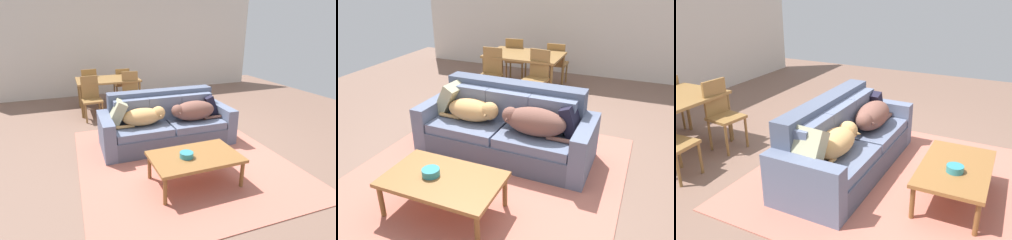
# 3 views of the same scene
# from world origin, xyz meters

# --- Properties ---
(ground_plane) EXTENTS (10.00, 10.00, 0.00)m
(ground_plane) POSITION_xyz_m (0.00, 0.00, 0.00)
(ground_plane) COLOR #7E5E4E
(back_partition) EXTENTS (8.00, 0.12, 2.70)m
(back_partition) POSITION_xyz_m (0.00, 4.00, 1.35)
(back_partition) COLOR silver
(back_partition) RESTS_ON ground
(area_rug) EXTENTS (3.06, 3.36, 0.01)m
(area_rug) POSITION_xyz_m (-0.30, -0.60, 0.01)
(area_rug) COLOR #C36F5C
(area_rug) RESTS_ON ground
(couch) EXTENTS (2.23, 0.92, 0.89)m
(couch) POSITION_xyz_m (-0.30, 0.08, 0.34)
(couch) COLOR #50596F
(couch) RESTS_ON ground
(dog_on_left_cushion) EXTENTS (0.82, 0.37, 0.29)m
(dog_on_left_cushion) POSITION_xyz_m (-0.70, -0.03, 0.57)
(dog_on_left_cushion) COLOR tan
(dog_on_left_cushion) RESTS_ON couch
(dog_on_right_cushion) EXTENTS (0.90, 0.37, 0.33)m
(dog_on_right_cushion) POSITION_xyz_m (0.12, -0.11, 0.59)
(dog_on_right_cushion) COLOR brown
(dog_on_right_cushion) RESTS_ON couch
(throw_pillow_by_left_arm) EXTENTS (0.38, 0.46, 0.46)m
(throw_pillow_by_left_arm) POSITION_xyz_m (-1.12, 0.14, 0.62)
(throw_pillow_by_left_arm) COLOR #B3B28B
(throw_pillow_by_left_arm) RESTS_ON couch
(throw_pillow_by_right_arm) EXTENTS (0.27, 0.39, 0.40)m
(throw_pillow_by_right_arm) POSITION_xyz_m (0.53, 0.11, 0.60)
(throw_pillow_by_right_arm) COLOR black
(throw_pillow_by_right_arm) RESTS_ON couch
(coffee_table) EXTENTS (1.13, 0.70, 0.40)m
(coffee_table) POSITION_xyz_m (-0.40, -1.26, 0.36)
(coffee_table) COLOR #966231
(coffee_table) RESTS_ON ground
(bowl_on_coffee_table) EXTENTS (0.17, 0.17, 0.07)m
(bowl_on_coffee_table) POSITION_xyz_m (-0.52, -1.27, 0.44)
(bowl_on_coffee_table) COLOR teal
(bowl_on_coffee_table) RESTS_ON coffee_table
(dining_table) EXTENTS (1.40, 0.94, 0.75)m
(dining_table) POSITION_xyz_m (-0.89, 2.37, 0.68)
(dining_table) COLOR olive
(dining_table) RESTS_ON ground
(dining_chair_near_left) EXTENTS (0.42, 0.42, 0.92)m
(dining_chair_near_left) POSITION_xyz_m (-1.34, 1.82, 0.50)
(dining_chair_near_left) COLOR olive
(dining_chair_near_left) RESTS_ON ground
(dining_chair_near_right) EXTENTS (0.45, 0.45, 0.96)m
(dining_chair_near_right) POSITION_xyz_m (-0.47, 1.85, 0.53)
(dining_chair_near_right) COLOR olive
(dining_chair_near_right) RESTS_ON ground
(dining_chair_far_left) EXTENTS (0.45, 0.45, 0.92)m
(dining_chair_far_left) POSITION_xyz_m (-1.28, 2.89, 0.51)
(dining_chair_far_left) COLOR olive
(dining_chair_far_left) RESTS_ON ground
(dining_chair_far_right) EXTENTS (0.41, 0.41, 0.87)m
(dining_chair_far_right) POSITION_xyz_m (-0.43, 3.00, 0.49)
(dining_chair_far_right) COLOR olive
(dining_chair_far_right) RESTS_ON ground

